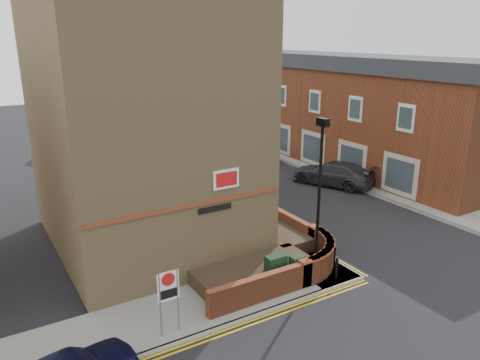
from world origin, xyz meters
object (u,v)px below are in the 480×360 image
utility_cabinet_large (276,270)px  silver_car_near (235,183)px  zone_sign (169,291)px  lamppost (319,197)px

utility_cabinet_large → silver_car_near: bearing=67.4°
zone_sign → silver_car_near: size_ratio=0.52×
silver_car_near → utility_cabinet_large: bearing=-123.7°
utility_cabinet_large → silver_car_near: silver_car_near is taller
zone_sign → silver_car_near: (8.98, 11.12, -0.95)m
silver_car_near → lamppost: bearing=-114.0°
lamppost → zone_sign: (-6.60, -0.70, -1.70)m
lamppost → zone_sign: bearing=-173.9°
lamppost → silver_car_near: lamppost is taller
lamppost → zone_sign: lamppost is taller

